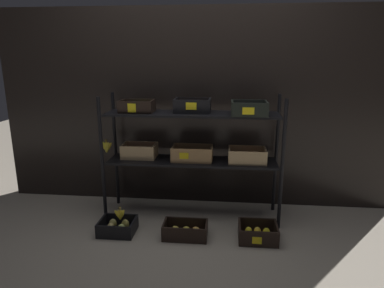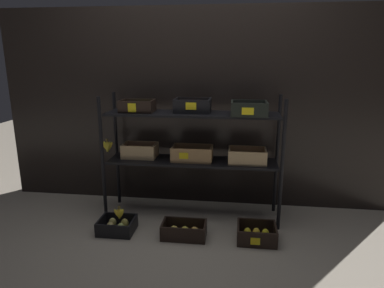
{
  "view_description": "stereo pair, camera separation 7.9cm",
  "coord_description": "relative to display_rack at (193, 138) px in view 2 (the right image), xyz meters",
  "views": [
    {
      "loc": [
        0.31,
        -3.02,
        1.49
      ],
      "look_at": [
        0.0,
        0.0,
        0.71
      ],
      "focal_mm": 31.82,
      "sensor_mm": 36.0,
      "label": 1
    },
    {
      "loc": [
        0.39,
        -3.01,
        1.49
      ],
      "look_at": [
        0.0,
        0.0,
        0.71
      ],
      "focal_mm": 31.82,
      "sensor_mm": 36.0,
      "label": 2
    }
  ],
  "objects": [
    {
      "name": "display_rack",
      "position": [
        0.0,
        0.0,
        0.0
      ],
      "size": [
        1.72,
        0.41,
        1.16
      ],
      "color": "black",
      "rests_on": "ground_plane"
    },
    {
      "name": "banana_bunch_loose",
      "position": [
        -0.59,
        -0.42,
        -0.59
      ],
      "size": [
        0.11,
        0.04,
        0.12
      ],
      "color": "brown",
      "rests_on": "crate_ground_pear"
    },
    {
      "name": "storefront_wall",
      "position": [
        -0.01,
        0.39,
        0.21
      ],
      "size": [
        3.99,
        0.12,
        1.96
      ],
      "primitive_type": "cube",
      "color": "black",
      "rests_on": "ground_plane"
    },
    {
      "name": "ground_plane",
      "position": [
        -0.01,
        -0.0,
        -0.77
      ],
      "size": [
        10.0,
        10.0,
        0.0
      ],
      "primitive_type": "plane",
      "color": "gray"
    },
    {
      "name": "crate_ground_apple_gold",
      "position": [
        -0.02,
        -0.44,
        -0.72
      ],
      "size": [
        0.37,
        0.21,
        0.13
      ],
      "color": "black",
      "rests_on": "ground_plane"
    },
    {
      "name": "crate_ground_lemon",
      "position": [
        0.59,
        -0.42,
        -0.71
      ],
      "size": [
        0.32,
        0.26,
        0.14
      ],
      "color": "black",
      "rests_on": "ground_plane"
    },
    {
      "name": "crate_ground_pear",
      "position": [
        -0.62,
        -0.42,
        -0.72
      ],
      "size": [
        0.31,
        0.25,
        0.12
      ],
      "color": "black",
      "rests_on": "ground_plane"
    }
  ]
}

